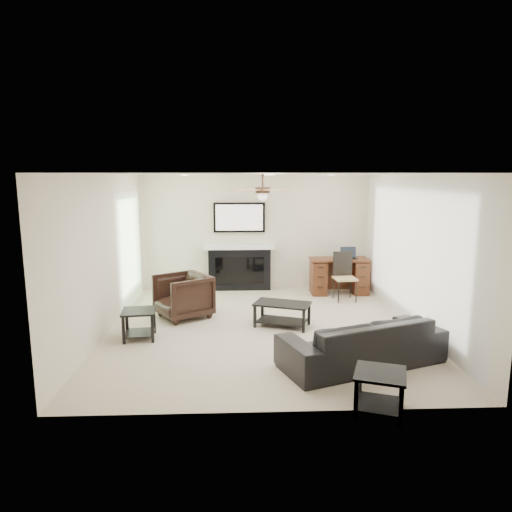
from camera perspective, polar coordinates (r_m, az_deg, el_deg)
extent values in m
plane|color=#B9AC94|center=(7.64, 0.83, -8.89)|extent=(5.50, 5.50, 0.00)
cube|color=white|center=(7.23, 0.88, 10.21)|extent=(5.00, 5.50, 0.04)
cube|color=beige|center=(10.05, -0.01, 3.00)|extent=(5.00, 0.04, 2.50)
cube|color=beige|center=(4.65, 2.75, -5.26)|extent=(5.00, 0.04, 2.50)
cube|color=beige|center=(7.62, -18.28, 0.24)|extent=(0.04, 5.50, 2.50)
cube|color=beige|center=(7.88, 19.33, 0.49)|extent=(0.04, 5.50, 2.50)
cube|color=silver|center=(7.95, 18.73, 0.47)|extent=(0.04, 5.10, 2.40)
cube|color=#93BC89|center=(9.12, -15.37, 0.65)|extent=(0.04, 1.80, 2.10)
cylinder|color=#382619|center=(7.33, 0.83, 8.25)|extent=(1.40, 1.40, 0.30)
imported|color=black|center=(6.28, 13.10, -10.33)|extent=(2.35, 1.57, 0.64)
imported|color=black|center=(8.15, -9.10, -4.96)|extent=(1.17, 1.16, 0.77)
cube|color=black|center=(7.65, 3.29, -7.30)|extent=(1.02, 0.78, 0.40)
cube|color=black|center=(5.18, 15.17, -16.11)|extent=(0.67, 0.67, 0.45)
cube|color=black|center=(7.29, -14.37, -8.28)|extent=(0.55, 0.55, 0.45)
cube|color=black|center=(9.92, -2.08, 1.18)|extent=(1.52, 0.34, 1.91)
cube|color=#35200D|center=(9.82, 10.32, -2.48)|extent=(1.22, 0.56, 0.76)
cube|color=black|center=(9.27, 11.08, -2.57)|extent=(0.45, 0.47, 0.97)
cube|color=black|center=(9.75, 11.58, 0.36)|extent=(0.33, 0.24, 0.23)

